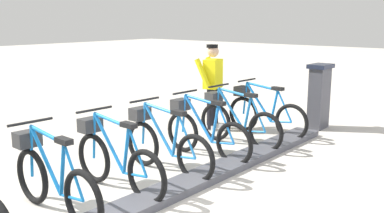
{
  "coord_description": "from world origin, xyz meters",
  "views": [
    {
      "loc": [
        -3.52,
        3.17,
        2.16
      ],
      "look_at": [
        0.5,
        -1.61,
        0.9
      ],
      "focal_mm": 41.18,
      "sensor_mm": 36.0,
      "label": 1
    }
  ],
  "objects_px": {
    "bike_docked_1": "(236,121)",
    "worker_near_rack": "(212,84)",
    "bike_docked_2": "(203,131)",
    "bike_docked_4": "(115,158)",
    "bike_docked_5": "(52,178)",
    "bike_docked_3": "(164,143)",
    "payment_kiosk": "(319,95)",
    "bike_docked_0": "(263,112)"
  },
  "relations": [
    {
      "from": "bike_docked_1",
      "to": "bike_docked_4",
      "type": "bearing_deg",
      "value": 90.0
    },
    {
      "from": "payment_kiosk",
      "to": "bike_docked_2",
      "type": "distance_m",
      "value": 3.0
    },
    {
      "from": "bike_docked_1",
      "to": "bike_docked_5",
      "type": "height_order",
      "value": "same"
    },
    {
      "from": "bike_docked_3",
      "to": "bike_docked_5",
      "type": "distance_m",
      "value": 1.79
    },
    {
      "from": "bike_docked_0",
      "to": "bike_docked_2",
      "type": "relative_size",
      "value": 1.0
    },
    {
      "from": "bike_docked_0",
      "to": "payment_kiosk",
      "type": "bearing_deg",
      "value": -116.53
    },
    {
      "from": "bike_docked_2",
      "to": "bike_docked_3",
      "type": "relative_size",
      "value": 1.0
    },
    {
      "from": "bike_docked_2",
      "to": "worker_near_rack",
      "type": "relative_size",
      "value": 1.04
    },
    {
      "from": "payment_kiosk",
      "to": "bike_docked_4",
      "type": "distance_m",
      "value": 4.77
    },
    {
      "from": "bike_docked_5",
      "to": "worker_near_rack",
      "type": "distance_m",
      "value": 4.36
    },
    {
      "from": "bike_docked_3",
      "to": "bike_docked_4",
      "type": "bearing_deg",
      "value": 90.0
    },
    {
      "from": "worker_near_rack",
      "to": "bike_docked_3",
      "type": "bearing_deg",
      "value": 112.45
    },
    {
      "from": "bike_docked_1",
      "to": "bike_docked_2",
      "type": "relative_size",
      "value": 1.0
    },
    {
      "from": "bike_docked_0",
      "to": "bike_docked_3",
      "type": "xyz_separation_m",
      "value": [
        0.0,
        2.69,
        0.0
      ]
    },
    {
      "from": "bike_docked_0",
      "to": "bike_docked_1",
      "type": "bearing_deg",
      "value": 90.0
    },
    {
      "from": "bike_docked_5",
      "to": "bike_docked_1",
      "type": "bearing_deg",
      "value": -90.0
    },
    {
      "from": "bike_docked_3",
      "to": "payment_kiosk",
      "type": "bearing_deg",
      "value": -98.49
    },
    {
      "from": "bike_docked_4",
      "to": "worker_near_rack",
      "type": "height_order",
      "value": "worker_near_rack"
    },
    {
      "from": "payment_kiosk",
      "to": "bike_docked_3",
      "type": "distance_m",
      "value": 3.88
    },
    {
      "from": "bike_docked_3",
      "to": "bike_docked_5",
      "type": "xyz_separation_m",
      "value": [
        0.0,
        1.79,
        0.0
      ]
    },
    {
      "from": "bike_docked_0",
      "to": "bike_docked_2",
      "type": "xyz_separation_m",
      "value": [
        0.0,
        1.79,
        0.0
      ]
    },
    {
      "from": "payment_kiosk",
      "to": "bike_docked_0",
      "type": "relative_size",
      "value": 0.74
    },
    {
      "from": "bike_docked_1",
      "to": "bike_docked_4",
      "type": "xyz_separation_m",
      "value": [
        0.0,
        2.69,
        0.0
      ]
    },
    {
      "from": "bike_docked_3",
      "to": "bike_docked_5",
      "type": "relative_size",
      "value": 1.0
    },
    {
      "from": "payment_kiosk",
      "to": "bike_docked_4",
      "type": "height_order",
      "value": "payment_kiosk"
    },
    {
      "from": "payment_kiosk",
      "to": "bike_docked_1",
      "type": "distance_m",
      "value": 2.13
    },
    {
      "from": "bike_docked_0",
      "to": "bike_docked_4",
      "type": "bearing_deg",
      "value": 90.0
    },
    {
      "from": "bike_docked_3",
      "to": "bike_docked_5",
      "type": "bearing_deg",
      "value": 90.0
    },
    {
      "from": "payment_kiosk",
      "to": "bike_docked_2",
      "type": "relative_size",
      "value": 0.74
    },
    {
      "from": "bike_docked_1",
      "to": "bike_docked_2",
      "type": "distance_m",
      "value": 0.9
    },
    {
      "from": "bike_docked_1",
      "to": "bike_docked_4",
      "type": "height_order",
      "value": "same"
    },
    {
      "from": "payment_kiosk",
      "to": "bike_docked_5",
      "type": "height_order",
      "value": "payment_kiosk"
    },
    {
      "from": "payment_kiosk",
      "to": "bike_docked_3",
      "type": "bearing_deg",
      "value": 81.51
    },
    {
      "from": "payment_kiosk",
      "to": "bike_docked_5",
      "type": "xyz_separation_m",
      "value": [
        0.57,
        5.62,
        -0.24
      ]
    },
    {
      "from": "payment_kiosk",
      "to": "worker_near_rack",
      "type": "relative_size",
      "value": 0.77
    },
    {
      "from": "bike_docked_5",
      "to": "bike_docked_4",
      "type": "bearing_deg",
      "value": -90.0
    },
    {
      "from": "bike_docked_1",
      "to": "worker_near_rack",
      "type": "relative_size",
      "value": 1.04
    },
    {
      "from": "bike_docked_2",
      "to": "bike_docked_3",
      "type": "xyz_separation_m",
      "value": [
        0.0,
        0.9,
        0.0
      ]
    },
    {
      "from": "bike_docked_4",
      "to": "bike_docked_3",
      "type": "bearing_deg",
      "value": -90.0
    },
    {
      "from": "bike_docked_0",
      "to": "worker_near_rack",
      "type": "xyz_separation_m",
      "value": [
        1.0,
        0.26,
        0.48
      ]
    },
    {
      "from": "bike_docked_0",
      "to": "bike_docked_1",
      "type": "height_order",
      "value": "same"
    },
    {
      "from": "bike_docked_2",
      "to": "bike_docked_4",
      "type": "relative_size",
      "value": 1.0
    }
  ]
}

